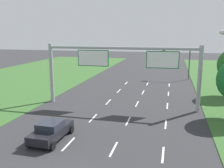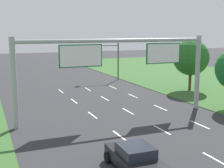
{
  "view_description": "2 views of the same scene",
  "coord_description": "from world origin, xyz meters",
  "px_view_note": "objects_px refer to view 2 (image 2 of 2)",
  "views": [
    {
      "loc": [
        5.58,
        -10.22,
        8.22
      ],
      "look_at": [
        -0.7,
        15.55,
        2.77
      ],
      "focal_mm": 40.0,
      "sensor_mm": 36.0,
      "label": 1
    },
    {
      "loc": [
        -10.43,
        -7.5,
        7.43
      ],
      "look_at": [
        0.72,
        19.39,
        2.43
      ],
      "focal_mm": 50.0,
      "sensor_mm": 36.0,
      "label": 2
    }
  ],
  "objects_px": {
    "car_lead_silver": "(135,158)",
    "roadside_tree_far": "(191,57)",
    "traffic_light_mast": "(106,55)",
    "sign_gantry": "(119,61)"
  },
  "relations": [
    {
      "from": "car_lead_silver",
      "to": "roadside_tree_far",
      "type": "bearing_deg",
      "value": 48.58
    },
    {
      "from": "sign_gantry",
      "to": "roadside_tree_far",
      "type": "xyz_separation_m",
      "value": [
        13.3,
        7.9,
        -0.76
      ]
    },
    {
      "from": "sign_gantry",
      "to": "roadside_tree_far",
      "type": "height_order",
      "value": "sign_gantry"
    },
    {
      "from": "sign_gantry",
      "to": "traffic_light_mast",
      "type": "bearing_deg",
      "value": 71.49
    },
    {
      "from": "car_lead_silver",
      "to": "traffic_light_mast",
      "type": "relative_size",
      "value": 0.78
    },
    {
      "from": "traffic_light_mast",
      "to": "roadside_tree_far",
      "type": "xyz_separation_m",
      "value": [
        6.92,
        -11.18,
        0.27
      ]
    },
    {
      "from": "car_lead_silver",
      "to": "sign_gantry",
      "type": "height_order",
      "value": "sign_gantry"
    },
    {
      "from": "car_lead_silver",
      "to": "roadside_tree_far",
      "type": "height_order",
      "value": "roadside_tree_far"
    },
    {
      "from": "roadside_tree_far",
      "to": "sign_gantry",
      "type": "bearing_deg",
      "value": -149.31
    },
    {
      "from": "traffic_light_mast",
      "to": "sign_gantry",
      "type": "bearing_deg",
      "value": -108.51
    }
  ]
}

